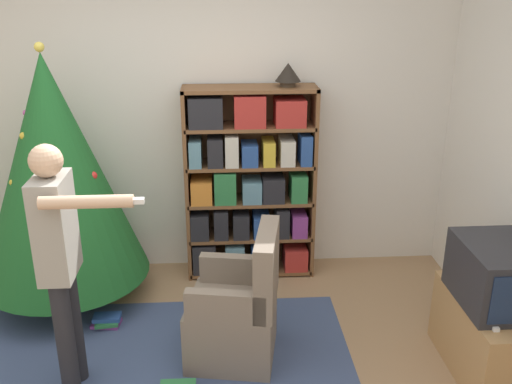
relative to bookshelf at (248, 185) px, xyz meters
name	(u,v)px	position (x,y,z in m)	size (l,w,h in m)	color
wall_back	(188,120)	(-0.49, 0.24, 0.50)	(8.00, 0.10, 2.60)	silver
area_rug	(158,369)	(-0.66, -1.29, -0.79)	(2.58, 1.63, 0.01)	#3D4C70
bookshelf	(248,185)	(0.00, 0.00, 0.00)	(1.06, 0.31, 1.61)	brown
tv_stand	(488,337)	(1.46, -1.43, -0.54)	(0.44, 0.85, 0.51)	tan
television	(499,275)	(1.46, -1.44, -0.09)	(0.46, 0.59, 0.39)	#28282D
game_remote	(492,325)	(1.32, -1.69, -0.27)	(0.04, 0.12, 0.02)	white
christmas_tree	(55,171)	(-1.44, -0.33, 0.27)	(1.26, 1.26, 1.99)	#4C3323
armchair	(238,313)	(-0.13, -1.16, -0.47)	(0.66, 0.65, 0.92)	#7A6B5B
standing_person	(60,254)	(-1.15, -1.43, 0.14)	(0.63, 0.47, 1.58)	#232328
table_lamp	(288,73)	(0.31, 0.01, 0.91)	(0.20, 0.20, 0.18)	#473828
book_pile_near_tree	(107,321)	(-1.09, -0.76, -0.76)	(0.22, 0.18, 0.08)	#843889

